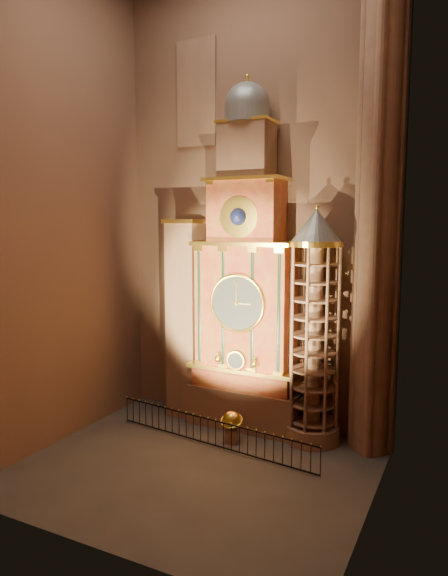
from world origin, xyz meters
The scene contains 11 objects.
floor centered at (0.00, 0.00, 0.00)m, with size 14.00×14.00×0.00m, color #383330.
wall_back centered at (0.00, 6.00, 11.00)m, with size 22.00×22.00×0.00m, color brown.
wall_left centered at (-7.00, 0.00, 11.00)m, with size 22.00×22.00×0.00m, color brown.
wall_right centered at (7.00, 0.00, 11.00)m, with size 22.00×22.00×0.00m, color brown.
astronomical_clock centered at (0.00, 4.96, 6.68)m, with size 5.60×2.41×16.70m.
portrait_tower centered at (-3.40, 4.98, 5.15)m, with size 1.80×1.60×10.20m.
stair_turret centered at (3.50, 4.70, 5.27)m, with size 2.50×2.50×10.80m.
gothic_pier centered at (6.10, 5.00, 11.00)m, with size 2.04×2.04×22.00m.
stained_glass_window centered at (-3.20, 5.92, 16.50)m, with size 2.20×0.14×5.20m.
celestial_globe centered at (0.26, 2.84, 0.89)m, with size 1.11×1.06×1.48m.
iron_railing centered at (-0.34, 2.05, 0.66)m, with size 10.37×1.35×1.22m.
Camera 1 is at (9.95, -17.45, 9.99)m, focal length 32.00 mm.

